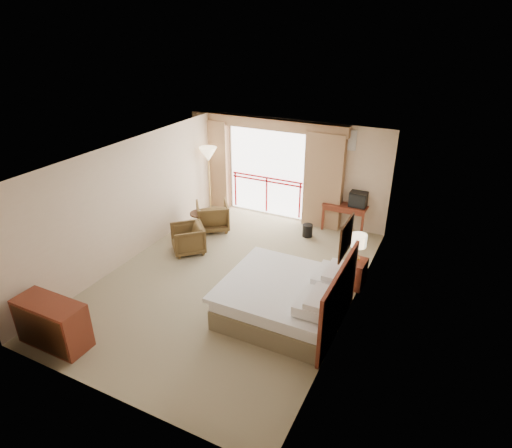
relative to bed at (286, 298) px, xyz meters
The scene contains 29 objects.
floor 1.66m from the bed, 158.15° to the left, with size 7.00×7.00×0.00m, color gray.
ceiling 2.83m from the bed, 158.15° to the left, with size 7.00×7.00×0.00m, color white.
wall_back 4.47m from the bed, 110.05° to the left, with size 5.00×5.00×0.00m, color beige.
wall_front 3.41m from the bed, 117.29° to the right, with size 5.00×5.00×0.00m, color beige.
wall_left 4.16m from the bed, behind, with size 7.00×7.00×0.00m, color beige.
wall_right 1.52m from the bed, 30.87° to the left, with size 7.00×7.00×0.00m, color beige.
balcony_door 4.75m from the bed, 119.37° to the left, with size 2.40×2.40×0.00m, color white.
balcony_railing 4.68m from the bed, 119.49° to the left, with size 2.09×0.03×1.02m.
curtain_left 5.65m from the bed, 134.97° to the left, with size 1.00×0.26×2.50m, color #916847.
curtain_right 4.10m from the bed, 99.29° to the left, with size 1.00×0.26×2.50m, color #916847.
valance 5.08m from the bed, 119.98° to the left, with size 4.40×0.22×0.28m, color #916847.
hvac_vent 4.53m from the bed, 92.76° to the left, with size 0.50×0.04×0.50m, color silver.
bed is the anchor object (origin of this frame).
headboard 1.00m from the bed, ahead, with size 0.06×2.10×1.30m, color #601F13.
framed_art 1.77m from the bed, ahead, with size 0.04×0.72×0.60m.
nightstand 1.76m from the bed, 60.25° to the left, with size 0.41×0.49×0.58m, color #601F13.
table_lamp 1.91m from the bed, 61.03° to the left, with size 0.31×0.31×0.55m.
phone 1.63m from the bed, 59.14° to the left, with size 0.18×0.14×0.08m, color black.
desk 4.02m from the bed, 90.29° to the left, with size 1.11×0.54×0.73m.
tv 4.01m from the bed, 85.97° to the left, with size 0.43×0.34×0.39m.
coffee_maker 4.02m from the bed, 95.33° to the left, with size 0.13×0.13×0.28m, color black.
cup 3.95m from the bed, 93.22° to the left, with size 0.08×0.08×0.11m, color white.
wastebasket 3.29m from the bed, 103.15° to the left, with size 0.26×0.26×0.32m, color black.
armchair_far 4.00m from the bed, 141.26° to the left, with size 0.79×0.82×0.74m, color #4C371B.
armchair_near 3.26m from the bed, 158.01° to the left, with size 0.72×0.74×0.67m, color #4C371B.
side_table 3.97m from the bed, 146.35° to the left, with size 0.50×0.50×0.54m.
book 3.97m from the bed, 146.35° to the left, with size 0.18×0.24×0.02m, color white.
floor_lamp 5.23m from the bed, 137.61° to the left, with size 0.48×0.48×1.88m.
dresser 4.03m from the bed, 142.77° to the right, with size 1.25×0.53×0.83m.
Camera 1 is at (3.85, -6.63, 5.00)m, focal length 30.00 mm.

